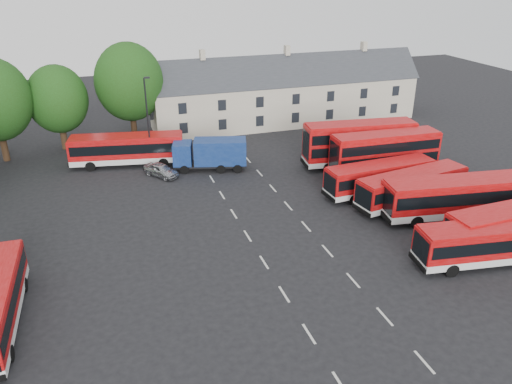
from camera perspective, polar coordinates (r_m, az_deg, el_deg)
ground at (r=37.71m, az=-0.06°, el=-6.48°), size 140.00×140.00×0.00m
lane_markings at (r=40.06m, az=2.46°, el=-4.48°), size 5.15×33.80×0.01m
terrace_houses at (r=67.11m, az=3.43°, el=11.13°), size 35.70×7.13×10.06m
bus_row_a at (r=38.77m, az=25.38°, el=-5.06°), size 11.03×3.94×3.05m
bus_row_c at (r=44.43m, az=21.89°, el=-0.31°), size 12.50×4.49×3.46m
bus_row_d at (r=45.70m, az=17.40°, el=0.71°), size 10.97×4.11×3.03m
bus_row_e at (r=47.12m, az=14.02°, el=1.82°), size 10.68×3.04×2.99m
bus_dd_south at (r=51.13m, az=14.50°, el=4.48°), size 11.00×2.99×4.47m
bus_dd_north at (r=53.06m, az=11.72°, el=5.67°), size 11.76×4.03×4.72m
bus_north at (r=54.11m, az=-14.53°, el=4.94°), size 11.87×4.64×3.28m
box_truck at (r=51.45m, az=-5.16°, el=4.46°), size 7.76×4.19×3.24m
silver_car at (r=50.88m, az=-10.79°, el=2.48°), size 3.59×4.09×1.33m
lamppost at (r=52.09m, az=-12.23°, el=7.98°), size 0.65×0.28×9.44m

